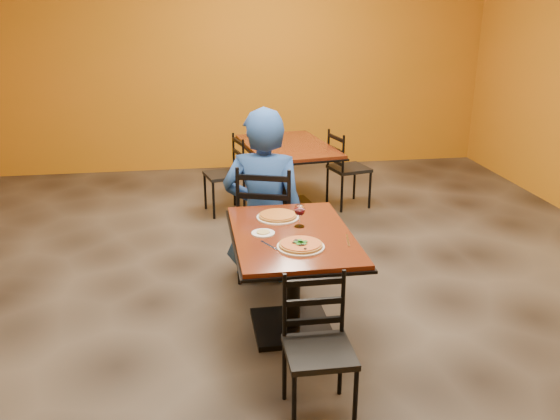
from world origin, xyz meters
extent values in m
cube|color=black|center=(0.00, 0.00, 0.00)|extent=(7.00, 8.00, 0.01)
cube|color=#BB6B14|center=(0.00, 4.00, 1.50)|extent=(7.00, 0.01, 3.00)
cube|color=#5B1D0E|center=(0.00, -0.50, 0.73)|extent=(0.80, 1.20, 0.03)
cube|color=black|center=(0.00, -0.50, 0.71)|extent=(0.83, 1.23, 0.02)
cylinder|color=black|center=(0.00, -0.50, 0.37)|extent=(0.12, 0.12, 0.66)
cube|color=black|center=(0.00, -0.50, 0.02)|extent=(0.55, 0.55, 0.04)
cube|color=#5B1D0E|center=(0.41, 2.11, 0.73)|extent=(1.05, 1.43, 0.03)
cube|color=black|center=(0.41, 2.11, 0.71)|extent=(1.09, 1.46, 0.02)
cylinder|color=black|center=(0.41, 2.11, 0.37)|extent=(0.13, 0.13, 0.66)
cube|color=black|center=(0.41, 2.11, 0.02)|extent=(0.68, 0.68, 0.04)
imported|color=navy|center=(-0.07, 0.44, 0.73)|extent=(0.80, 0.63, 1.46)
cylinder|color=white|center=(0.01, -0.76, 0.76)|extent=(0.31, 0.31, 0.01)
cylinder|color=maroon|center=(0.01, -0.76, 0.77)|extent=(0.28, 0.28, 0.02)
cylinder|color=white|center=(-0.05, -0.19, 0.76)|extent=(0.31, 0.31, 0.01)
cylinder|color=#C27525|center=(-0.05, -0.19, 0.77)|extent=(0.28, 0.28, 0.02)
cylinder|color=white|center=(-0.20, -0.49, 0.76)|extent=(0.16, 0.16, 0.01)
cylinder|color=tan|center=(-0.20, -0.49, 0.76)|extent=(0.09, 0.09, 0.01)
cube|color=silver|center=(-0.19, -0.70, 0.75)|extent=(0.10, 0.18, 0.00)
cube|color=silver|center=(0.34, -0.69, 0.75)|extent=(0.05, 0.21, 0.00)
camera|label=1|loc=(-0.67, -4.21, 2.26)|focal=37.99mm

